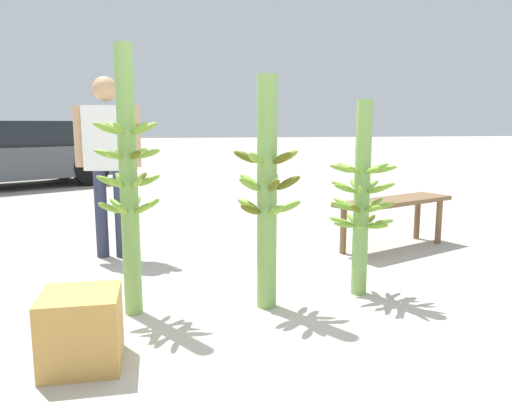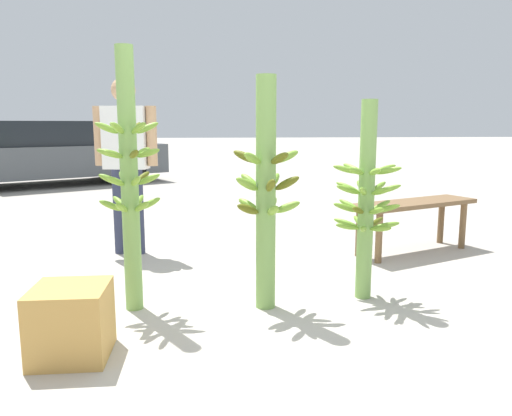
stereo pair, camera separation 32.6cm
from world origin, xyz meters
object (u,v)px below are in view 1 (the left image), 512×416
object	(u,v)px
market_bench	(394,207)
vendor_person	(108,151)
banana_stalk_right	(362,199)
banana_stalk_center	(267,192)
banana_stalk_left	(128,180)
parked_car	(5,155)
produce_crate	(82,329)

from	to	relation	value
market_bench	vendor_person	bearing A→B (deg)	152.05
banana_stalk_right	market_bench	xyz separation A→B (m)	(0.83, 1.16, -0.28)
banana_stalk_center	banana_stalk_left	bearing A→B (deg)	176.55
vendor_person	market_bench	bearing A→B (deg)	-174.46
market_bench	banana_stalk_left	bearing A→B (deg)	-176.13
banana_stalk_left	banana_stalk_center	distance (m)	0.86
banana_stalk_center	parked_car	world-z (taller)	banana_stalk_center
banana_stalk_right	parked_car	size ratio (longest dim) A/B	0.29
parked_car	banana_stalk_right	bearing A→B (deg)	-178.75
banana_stalk_left	banana_stalk_right	distance (m)	1.57
banana_stalk_left	market_bench	world-z (taller)	banana_stalk_left
banana_stalk_left	parked_car	size ratio (longest dim) A/B	0.36
vendor_person	produce_crate	xyz separation A→B (m)	(0.02, -2.11, -0.77)
banana_stalk_right	parked_car	bearing A→B (deg)	121.14
banana_stalk_left	produce_crate	size ratio (longest dim) A/B	4.43
banana_stalk_right	parked_car	world-z (taller)	banana_stalk_right
parked_car	market_bench	bearing A→B (deg)	-168.82
banana_stalk_center	parked_car	bearing A→B (deg)	116.32
market_bench	parked_car	xyz separation A→B (m)	(-5.02, 5.76, 0.22)
banana_stalk_center	vendor_person	bearing A→B (deg)	126.42
banana_stalk_left	vendor_person	size ratio (longest dim) A/B	1.04
banana_stalk_center	produce_crate	xyz separation A→B (m)	(-1.08, -0.61, -0.58)
banana_stalk_left	market_bench	distance (m)	2.73
market_bench	produce_crate	xyz separation A→B (m)	(-2.61, -1.90, -0.21)
parked_car	produce_crate	size ratio (longest dim) A/B	12.45
banana_stalk_left	banana_stalk_right	world-z (taller)	banana_stalk_left
vendor_person	parked_car	xyz separation A→B (m)	(-2.38, 5.55, -0.34)
market_bench	produce_crate	bearing A→B (deg)	-167.40
vendor_person	parked_car	bearing A→B (deg)	-56.70
banana_stalk_right	market_bench	distance (m)	1.46
vendor_person	banana_stalk_left	bearing A→B (deg)	109.72
banana_stalk_left	market_bench	size ratio (longest dim) A/B	1.24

